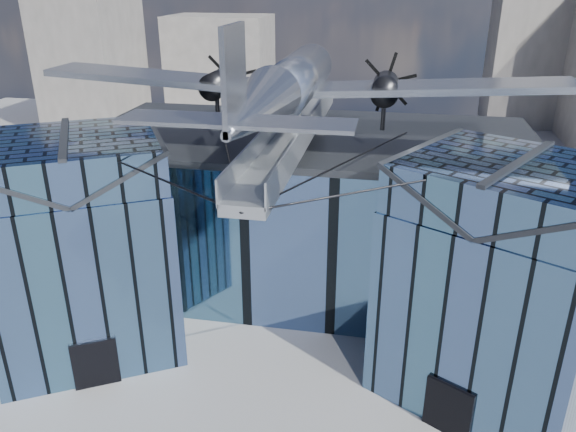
# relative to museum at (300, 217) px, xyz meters

# --- Properties ---
(ground_plane) EXTENTS (120.00, 120.00, 0.00)m
(ground_plane) POSITION_rel_museum_xyz_m (-0.00, -5.82, -5.54)
(ground_plane) COLOR gray
(museum) EXTENTS (32.88, 24.50, 17.60)m
(museum) POSITION_rel_museum_xyz_m (0.00, 0.00, 0.00)
(museum) COLOR #45668C
(museum) RESTS_ON ground
(bg_towers) EXTENTS (77.00, 24.50, 26.00)m
(bg_towers) POSITION_rel_museum_xyz_m (1.45, 44.67, 4.47)
(bg_towers) COLOR slate
(bg_towers) RESTS_ON ground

